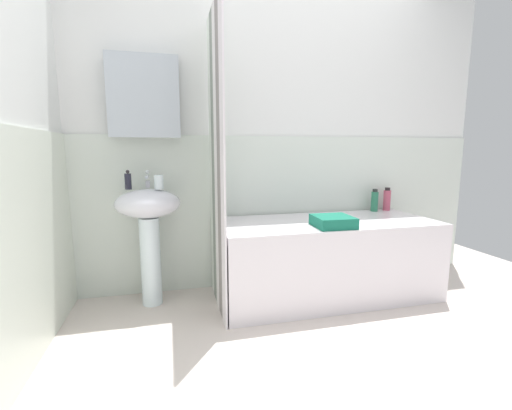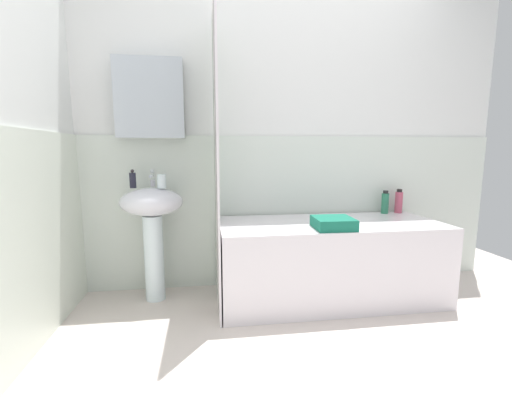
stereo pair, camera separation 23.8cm
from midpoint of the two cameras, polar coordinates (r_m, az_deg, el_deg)
name	(u,v)px [view 2 (the right image)]	position (r m, az deg, el deg)	size (l,w,h in m)	color
ground_plane	(336,378)	(1.96, 16.80, -25.75)	(4.80, 5.60, 0.04)	beige
wall_back_tiled	(275,144)	(2.79, 5.56, 9.99)	(3.60, 0.18, 2.40)	white
wall_left_tiled	(0,144)	(1.98, -33.93, 8.40)	(0.07, 1.81, 2.40)	silver
sink	(152,219)	(2.54, -14.22, -2.21)	(0.44, 0.34, 0.83)	white
faucet	(152,178)	(2.58, -14.27, 4.28)	(0.03, 0.12, 0.12)	silver
soap_dispenser	(133,180)	(2.53, -17.18, 3.99)	(0.04, 0.04, 0.13)	#21212F
toothbrush_cup	(162,181)	(2.46, -12.67, 3.84)	(0.06, 0.06, 0.10)	silver
bathtub	(329,260)	(2.65, 14.51, -8.85)	(1.60, 0.69, 0.57)	white
shower_curtain	(216,164)	(2.33, -3.66, 6.85)	(0.01, 0.69, 2.00)	white
lotion_bottle	(399,202)	(3.14, 24.55, 0.49)	(0.06, 0.06, 0.20)	#C04E67
shampoo_bottle	(385,203)	(3.07, 22.65, 0.34)	(0.06, 0.06, 0.19)	#2B7655
towel_folded	(333,223)	(2.37, 15.49, -2.91)	(0.25, 0.25, 0.07)	#1A7057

